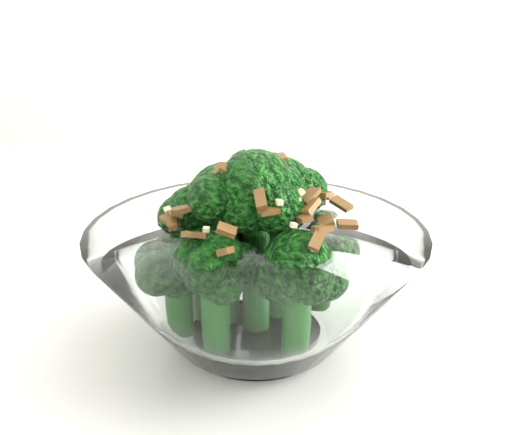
{
  "coord_description": "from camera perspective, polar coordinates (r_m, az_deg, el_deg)",
  "views": [
    {
      "loc": [
        -0.0,
        -0.65,
        1.04
      ],
      "look_at": [
        -0.0,
        -0.18,
        0.85
      ],
      "focal_mm": 50.0,
      "sensor_mm": 36.0,
      "label": 1
    }
  ],
  "objects": [
    {
      "name": "broccoli_dish",
      "position": [
        0.52,
        -0.13,
        -4.51
      ],
      "size": [
        0.25,
        0.25,
        0.15
      ],
      "color": "white",
      "rests_on": "table"
    },
    {
      "name": "table",
      "position": [
        0.7,
        -7.21,
        -8.94
      ],
      "size": [
        1.24,
        0.86,
        0.75
      ],
      "color": "white",
      "rests_on": "ground"
    }
  ]
}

